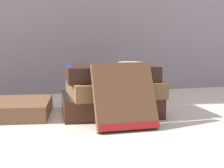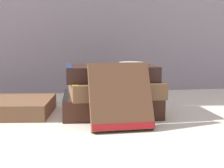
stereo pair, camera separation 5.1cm
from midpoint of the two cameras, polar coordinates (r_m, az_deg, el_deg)
ground_plane at (r=0.64m, az=-2.47°, el=-6.58°), size 3.00×3.00×0.00m
book_flat_bottom at (r=0.69m, az=1.38°, el=-3.64°), size 0.21×0.17×0.04m
book_flat_middle at (r=0.67m, az=2.10°, el=-0.70°), size 0.19×0.16×0.03m
book_flat_top at (r=0.68m, az=1.41°, el=2.10°), size 0.19×0.15×0.03m
book_leaning_front at (r=0.57m, az=4.18°, el=-2.74°), size 0.11×0.07×0.12m
pocket_watch at (r=0.69m, az=5.70°, el=3.75°), size 0.06×0.06×0.01m
reading_glasses at (r=0.81m, az=-5.46°, el=-3.38°), size 0.10×0.07×0.00m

